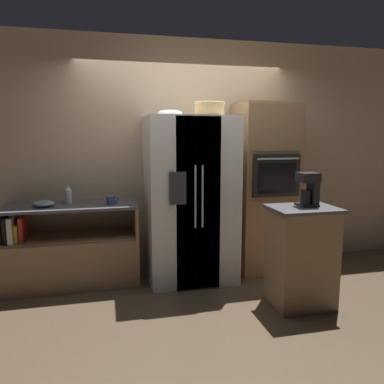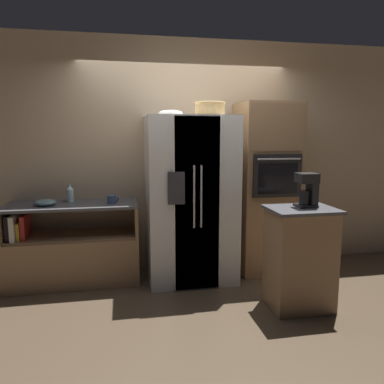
# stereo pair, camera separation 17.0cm
# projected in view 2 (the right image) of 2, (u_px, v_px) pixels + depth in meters

# --- Properties ---
(ground_plane) EXTENTS (20.00, 20.00, 0.00)m
(ground_plane) POSITION_uv_depth(u_px,v_px,m) (192.00, 279.00, 4.35)
(ground_plane) COLOR #4C3D2D
(wall_back) EXTENTS (12.00, 0.06, 2.80)m
(wall_back) POSITION_uv_depth(u_px,v_px,m) (184.00, 156.00, 4.64)
(wall_back) COLOR tan
(wall_back) RESTS_ON ground_plane
(counter_left) EXTENTS (1.43, 0.60, 0.90)m
(counter_left) POSITION_uv_depth(u_px,v_px,m) (73.00, 254.00, 4.23)
(counter_left) COLOR #93704C
(counter_left) RESTS_ON ground_plane
(refrigerator) EXTENTS (0.98, 0.84, 1.87)m
(refrigerator) POSITION_uv_depth(u_px,v_px,m) (190.00, 199.00, 4.28)
(refrigerator) COLOR silver
(refrigerator) RESTS_ON ground_plane
(wall_oven) EXTENTS (0.69, 0.68, 2.03)m
(wall_oven) POSITION_uv_depth(u_px,v_px,m) (266.00, 188.00, 4.54)
(wall_oven) COLOR #93704C
(wall_oven) RESTS_ON ground_plane
(island_counter) EXTENTS (0.63, 0.49, 0.98)m
(island_counter) POSITION_uv_depth(u_px,v_px,m) (300.00, 258.00, 3.59)
(island_counter) COLOR #93704C
(island_counter) RESTS_ON ground_plane
(wicker_basket) EXTENTS (0.34, 0.34, 0.15)m
(wicker_basket) POSITION_uv_depth(u_px,v_px,m) (210.00, 108.00, 4.09)
(wicker_basket) COLOR tan
(wicker_basket) RESTS_ON refrigerator
(fruit_bowl) EXTENTS (0.27, 0.27, 0.07)m
(fruit_bowl) POSITION_uv_depth(u_px,v_px,m) (171.00, 113.00, 4.19)
(fruit_bowl) COLOR white
(fruit_bowl) RESTS_ON refrigerator
(bottle_tall) EXTENTS (0.08, 0.08, 0.21)m
(bottle_tall) POSITION_uv_depth(u_px,v_px,m) (70.00, 194.00, 4.24)
(bottle_tall) COLOR silver
(bottle_tall) RESTS_ON counter_left
(mug) EXTENTS (0.13, 0.10, 0.09)m
(mug) POSITION_uv_depth(u_px,v_px,m) (112.00, 199.00, 4.16)
(mug) COLOR #384C7A
(mug) RESTS_ON counter_left
(mixing_bowl) EXTENTS (0.23, 0.23, 0.07)m
(mixing_bowl) POSITION_uv_depth(u_px,v_px,m) (45.00, 202.00, 4.05)
(mixing_bowl) COLOR #668C99
(mixing_bowl) RESTS_ON counter_left
(coffee_maker) EXTENTS (0.18, 0.17, 0.32)m
(coffee_maker) POSITION_uv_depth(u_px,v_px,m) (308.00, 189.00, 3.55)
(coffee_maker) COLOR black
(coffee_maker) RESTS_ON island_counter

